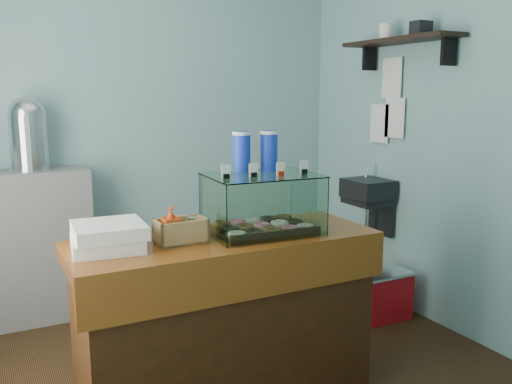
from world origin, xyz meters
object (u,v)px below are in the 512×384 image
coffee_urn (28,132)px  red_cooler (380,294)px  display_case (261,201)px  counter (226,318)px

coffee_urn → red_cooler: 2.77m
coffee_urn → red_cooler: coffee_urn is taller
display_case → coffee_urn: coffee_urn is taller
red_cooler → display_case: bearing=-159.7°
red_cooler → coffee_urn: bearing=154.2°
counter → coffee_urn: 1.98m
counter → display_case: bearing=7.0°
display_case → coffee_urn: 1.87m
coffee_urn → red_cooler: bearing=-26.6°
display_case → red_cooler: display_case is taller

